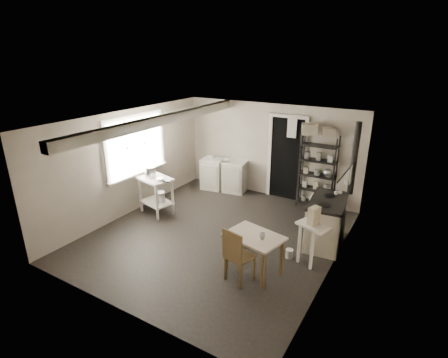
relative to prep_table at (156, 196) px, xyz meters
The scene contains 31 objects.
floor 1.75m from the prep_table, ahead, with size 5.00×5.00×0.00m, color black.
ceiling 2.55m from the prep_table, ahead, with size 5.00×5.00×0.00m, color white.
wall_back 2.96m from the prep_table, 53.65° to the left, with size 4.50×0.02×2.30m, color #BCB0A0.
wall_front 3.27m from the prep_table, 57.81° to the right, with size 4.50×0.02×2.30m, color #BCB0A0.
wall_left 0.95m from the prep_table, 160.58° to the right, with size 0.02×5.00×2.30m, color #BCB0A0.
wall_right 4.02m from the prep_table, ahead, with size 0.02×5.00×2.30m, color #BCB0A0.
window 1.22m from the prep_table, behind, with size 0.12×1.76×1.28m, color white, non-canonical shape.
doorway 3.18m from the prep_table, 46.66° to the left, with size 0.96×0.10×2.08m, color white, non-canonical shape.
ceiling_beam 1.88m from the prep_table, 21.47° to the right, with size 0.18×5.00×0.18m, color white, non-canonical shape.
wallpaper_panel 4.01m from the prep_table, ahead, with size 0.01×5.00×2.30m, color #BBAD98, non-canonical shape.
utensil_rail 4.07m from the prep_table, ahead, with size 0.06×1.20×0.44m, color #B0B0B2, non-canonical shape.
prep_table is the anchor object (origin of this frame).
stockpot 0.56m from the prep_table, behind, with size 0.25×0.25×0.27m, color #B0B0B2.
saucepan 0.51m from the prep_table, 22.53° to the right, with size 0.19×0.19×0.10m, color #B0B0B2.
bucket 0.08m from the prep_table, 25.82° to the left, with size 0.22×0.22×0.24m, color #B0B0B2.
base_cabinets 2.07m from the prep_table, 73.98° to the left, with size 1.23×0.53×0.81m, color beige, non-canonical shape.
mixing_bowl 2.08m from the prep_table, 71.29° to the left, with size 0.28×0.28×0.07m, color silver.
counter_cup 2.03m from the prep_table, 83.03° to the left, with size 0.13×0.13×0.11m, color silver.
shelf_rack 3.68m from the prep_table, 35.45° to the left, with size 0.82×0.32×1.73m, color black, non-canonical shape.
shelf_jar 3.56m from the prep_table, 38.46° to the left, with size 0.08×0.08×0.18m, color silver.
storage_box_a 3.78m from the prep_table, 37.31° to the left, with size 0.33×0.29×0.23m, color beige.
storage_box_b 4.09m from the prep_table, 34.06° to the left, with size 0.26×0.24×0.17m, color beige.
stove 3.67m from the prep_table, ahead, with size 0.62×1.12×0.88m, color beige, non-canonical shape.
stovepipe 4.21m from the prep_table, 15.78° to the left, with size 0.11×0.11×1.41m, color black, non-canonical shape.
side_ledge 3.66m from the prep_table, ahead, with size 0.54×0.29×0.82m, color white, non-canonical shape.
oats_box 3.70m from the prep_table, ahead, with size 0.12×0.20×0.30m, color beige.
work_table 3.01m from the prep_table, 17.59° to the right, with size 0.89×0.62×0.68m, color beige, non-canonical shape.
table_cup 3.20m from the prep_table, 17.44° to the right, with size 0.11×0.11×0.10m, color silver.
chair 3.03m from the prep_table, 23.68° to the right, with size 0.38×0.40×0.93m, color brown, non-canonical shape.
flour_sack 3.65m from the prep_table, 32.49° to the left, with size 0.39×0.33×0.46m, color white.
floor_crock 3.26m from the prep_table, ahead, with size 0.13×0.13×0.17m, color silver.
Camera 1 is at (3.28, -5.20, 3.45)m, focal length 28.00 mm.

